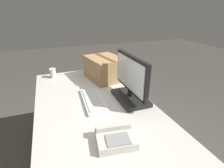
{
  "coord_description": "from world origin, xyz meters",
  "views": [
    {
      "loc": [
        1.15,
        -0.29,
        1.43
      ],
      "look_at": [
        -0.05,
        0.15,
        0.87
      ],
      "focal_mm": 28.0,
      "sensor_mm": 36.0,
      "label": 1
    }
  ],
  "objects": [
    {
      "name": "keyboard",
      "position": [
        -0.09,
        0.0,
        0.73
      ],
      "size": [
        0.45,
        0.18,
        0.03
      ],
      "rotation": [
        0.0,
        0.0,
        -0.05
      ],
      "color": "silver",
      "rests_on": "office_desk"
    },
    {
      "name": "cardboard_box",
      "position": [
        -0.55,
        0.26,
        0.84
      ],
      "size": [
        0.46,
        0.39,
        0.24
      ],
      "rotation": [
        0.0,
        0.0,
        0.19
      ],
      "color": "tan",
      "rests_on": "office_desk"
    },
    {
      "name": "monitor",
      "position": [
        -0.01,
        0.3,
        0.87
      ],
      "size": [
        0.5,
        0.22,
        0.38
      ],
      "color": "black",
      "rests_on": "office_desk"
    },
    {
      "name": "paper_cup_left",
      "position": [
        -0.77,
        -0.27,
        0.77
      ],
      "size": [
        0.07,
        0.07,
        0.1
      ],
      "color": "beige",
      "rests_on": "office_desk"
    },
    {
      "name": "office_desk",
      "position": [
        0.0,
        0.0,
        0.36
      ],
      "size": [
        1.8,
        0.9,
        0.72
      ],
      "color": "beige",
      "rests_on": "ground_plane"
    },
    {
      "name": "desk_phone",
      "position": [
        0.42,
        0.0,
        0.75
      ],
      "size": [
        0.21,
        0.24,
        0.08
      ],
      "rotation": [
        0.0,
        0.0,
        -0.14
      ],
      "color": "beige",
      "rests_on": "office_desk"
    }
  ]
}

